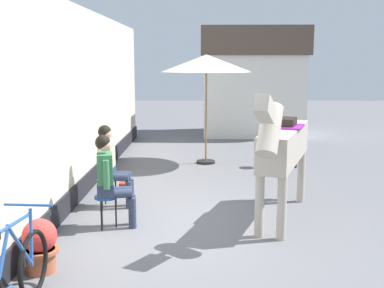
% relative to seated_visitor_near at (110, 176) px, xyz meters
% --- Properties ---
extents(ground_plane, '(40.00, 40.00, 0.00)m').
position_rel_seated_visitor_near_xyz_m(ground_plane, '(1.57, 3.01, -0.78)').
color(ground_plane, slate).
extents(pub_facade_wall, '(0.34, 14.00, 3.40)m').
position_rel_seated_visitor_near_xyz_m(pub_facade_wall, '(-0.98, 1.51, 0.76)').
color(pub_facade_wall, beige).
rests_on(pub_facade_wall, ground_plane).
extents(distant_cottage, '(3.40, 2.60, 3.50)m').
position_rel_seated_visitor_near_xyz_m(distant_cottage, '(2.97, 9.35, 1.02)').
color(distant_cottage, silver).
rests_on(distant_cottage, ground_plane).
extents(seated_visitor_near, '(0.61, 0.48, 1.39)m').
position_rel_seated_visitor_near_xyz_m(seated_visitor_near, '(0.00, 0.00, 0.00)').
color(seated_visitor_near, '#194C99').
rests_on(seated_visitor_near, ground_plane).
extents(seated_visitor_far, '(0.61, 0.49, 1.39)m').
position_rel_seated_visitor_near_xyz_m(seated_visitor_far, '(-0.19, 1.03, 0.00)').
color(seated_visitor_far, gold).
rests_on(seated_visitor_far, ground_plane).
extents(saddled_horse_center, '(1.23, 2.88, 2.06)m').
position_rel_seated_visitor_near_xyz_m(saddled_horse_center, '(2.57, 0.42, 0.38)').
color(saddled_horse_center, '#B2A899').
rests_on(saddled_horse_center, ground_plane).
extents(flower_planter_near, '(0.43, 0.43, 0.64)m').
position_rel_seated_visitor_near_xyz_m(flower_planter_near, '(-0.53, -1.54, -0.44)').
color(flower_planter_near, '#A85638').
rests_on(flower_planter_near, ground_plane).
extents(leaning_bicycle, '(0.50, 1.76, 1.02)m').
position_rel_seated_visitor_near_xyz_m(leaning_bicycle, '(-0.43, -2.63, -0.38)').
color(leaning_bicycle, black).
rests_on(leaning_bicycle, ground_plane).
extents(cafe_parasol, '(2.10, 2.10, 2.58)m').
position_rel_seated_visitor_near_xyz_m(cafe_parasol, '(1.42, 4.57, 1.59)').
color(cafe_parasol, black).
rests_on(cafe_parasol, ground_plane).
extents(spare_stool_white, '(0.32, 0.32, 0.46)m').
position_rel_seated_visitor_near_xyz_m(spare_stool_white, '(2.70, 4.14, -0.38)').
color(spare_stool_white, white).
rests_on(spare_stool_white, ground_plane).
extents(satchel_bag, '(0.13, 0.28, 0.20)m').
position_rel_seated_visitor_near_xyz_m(satchel_bag, '(-0.14, 1.90, -0.68)').
color(satchel_bag, maroon).
rests_on(satchel_bag, ground_plane).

